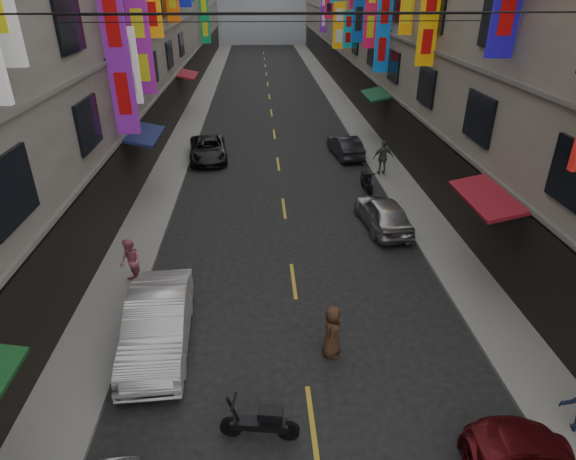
{
  "coord_description": "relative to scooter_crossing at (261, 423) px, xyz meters",
  "views": [
    {
      "loc": [
        -1.06,
        4.09,
        9.19
      ],
      "look_at": [
        -0.51,
        12.9,
        4.63
      ],
      "focal_mm": 30.0,
      "sensor_mm": 36.0,
      "label": 1
    }
  ],
  "objects": [
    {
      "name": "scooter_far_right",
      "position": [
        5.36,
        14.22,
        0.0
      ],
      "size": [
        0.5,
        1.8,
        1.14
      ],
      "rotation": [
        0.0,
        0.0,
        3.19
      ],
      "color": "black",
      "rests_on": "ground"
    },
    {
      "name": "pedestrian_crossing",
      "position": [
        1.97,
        2.62,
        0.34
      ],
      "size": [
        0.67,
        0.85,
        1.56
      ],
      "primitive_type": "imported",
      "rotation": [
        0.0,
        0.0,
        1.36
      ],
      "color": "#482D1C",
      "rests_on": "ground"
    },
    {
      "name": "pedestrian_rfar",
      "position": [
        6.59,
        16.11,
        0.59
      ],
      "size": [
        1.13,
        0.72,
        1.82
      ],
      "primitive_type": "imported",
      "rotation": [
        0.0,
        0.0,
        3.25
      ],
      "color": "#58585A",
      "rests_on": "sidewalk_right"
    },
    {
      "name": "street_awnings",
      "position": [
        -0.07,
        14.34,
        2.56
      ],
      "size": [
        13.99,
        35.2,
        0.41
      ],
      "color": "#144B1F",
      "rests_on": "ground"
    },
    {
      "name": "lane_markings",
      "position": [
        1.19,
        27.34,
        -0.44
      ],
      "size": [
        0.12,
        80.2,
        0.01
      ],
      "color": "gold",
      "rests_on": "ground"
    },
    {
      "name": "sidewalk_right",
      "position": [
        7.19,
        30.34,
        -0.38
      ],
      "size": [
        2.0,
        90.0,
        0.12
      ],
      "primitive_type": "cube",
      "color": "slate",
      "rests_on": "ground"
    },
    {
      "name": "sidewalk_left",
      "position": [
        -4.81,
        30.34,
        -0.38
      ],
      "size": [
        2.0,
        90.0,
        0.12
      ],
      "primitive_type": "cube",
      "color": "slate",
      "rests_on": "ground"
    },
    {
      "name": "car_left_far",
      "position": [
        -2.81,
        19.4,
        0.17
      ],
      "size": [
        2.51,
        4.63,
        1.23
      ],
      "primitive_type": "imported",
      "rotation": [
        0.0,
        0.0,
        0.11
      ],
      "color": "black",
      "rests_on": "ground"
    },
    {
      "name": "car_right_mid",
      "position": [
        5.19,
        10.16,
        0.22
      ],
      "size": [
        1.93,
        4.04,
        1.33
      ],
      "primitive_type": "imported",
      "rotation": [
        0.0,
        0.0,
        3.23
      ],
      "color": "#ADACB1",
      "rests_on": "ground"
    },
    {
      "name": "scooter_crossing",
      "position": [
        0.0,
        0.0,
        0.0
      ],
      "size": [
        1.8,
        0.57,
        1.14
      ],
      "rotation": [
        0.0,
        0.0,
        1.43
      ],
      "color": "black",
      "rests_on": "ground"
    },
    {
      "name": "pedestrian_lfar",
      "position": [
        -4.21,
        6.33,
        0.51
      ],
      "size": [
        0.92,
        0.98,
        1.66
      ],
      "primitive_type": "imported",
      "rotation": [
        0.0,
        0.0,
        -0.94
      ],
      "color": "#CA6A7D",
      "rests_on": "sidewalk_left"
    },
    {
      "name": "car_left_mid",
      "position": [
        -2.81,
        3.26,
        0.33
      ],
      "size": [
        1.88,
        4.75,
        1.54
      ],
      "primitive_type": "imported",
      "rotation": [
        0.0,
        0.0,
        0.05
      ],
      "color": "silver",
      "rests_on": "ground"
    },
    {
      "name": "car_right_far",
      "position": [
        5.19,
        19.47,
        0.17
      ],
      "size": [
        1.76,
        3.86,
        1.23
      ],
      "primitive_type": "imported",
      "rotation": [
        0.0,
        0.0,
        3.27
      ],
      "color": "#25262D",
      "rests_on": "ground"
    }
  ]
}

